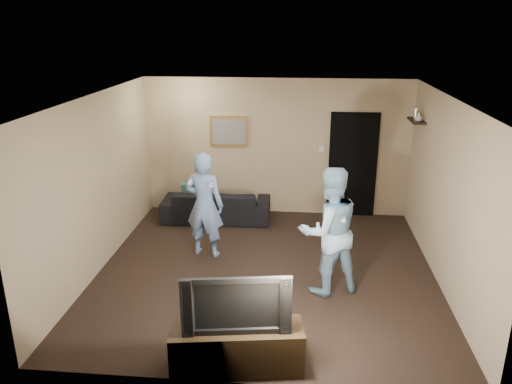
# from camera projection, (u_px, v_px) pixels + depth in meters

# --- Properties ---
(ground) EXTENTS (5.00, 5.00, 0.00)m
(ground) POSITION_uv_depth(u_px,v_px,m) (266.00, 271.00, 7.54)
(ground) COLOR black
(ground) RESTS_ON ground
(ceiling) EXTENTS (5.00, 5.00, 0.04)m
(ceiling) POSITION_uv_depth(u_px,v_px,m) (267.00, 98.00, 6.70)
(ceiling) COLOR silver
(ceiling) RESTS_ON wall_back
(wall_back) EXTENTS (5.00, 0.04, 2.60)m
(wall_back) POSITION_uv_depth(u_px,v_px,m) (276.00, 147.00, 9.47)
(wall_back) COLOR tan
(wall_back) RESTS_ON ground
(wall_front) EXTENTS (5.00, 0.04, 2.60)m
(wall_front) POSITION_uv_depth(u_px,v_px,m) (247.00, 272.00, 4.76)
(wall_front) COLOR tan
(wall_front) RESTS_ON ground
(wall_left) EXTENTS (0.04, 5.00, 2.60)m
(wall_left) POSITION_uv_depth(u_px,v_px,m) (97.00, 184.00, 7.34)
(wall_left) COLOR tan
(wall_left) RESTS_ON ground
(wall_right) EXTENTS (0.04, 5.00, 2.60)m
(wall_right) POSITION_uv_depth(u_px,v_px,m) (446.00, 195.00, 6.90)
(wall_right) COLOR tan
(wall_right) RESTS_ON ground
(sofa) EXTENTS (2.03, 0.84, 0.59)m
(sofa) POSITION_uv_depth(u_px,v_px,m) (216.00, 205.00, 9.40)
(sofa) COLOR black
(sofa) RESTS_ON ground
(throw_pillow) EXTENTS (0.48, 0.23, 0.46)m
(throw_pillow) POSITION_uv_depth(u_px,v_px,m) (194.00, 195.00, 9.37)
(throw_pillow) COLOR #1C5445
(throw_pillow) RESTS_ON sofa
(painting_frame) EXTENTS (0.72, 0.05, 0.57)m
(painting_frame) POSITION_uv_depth(u_px,v_px,m) (229.00, 131.00, 9.43)
(painting_frame) COLOR olive
(painting_frame) RESTS_ON wall_back
(painting_canvas) EXTENTS (0.62, 0.01, 0.47)m
(painting_canvas) POSITION_uv_depth(u_px,v_px,m) (229.00, 132.00, 9.41)
(painting_canvas) COLOR slate
(painting_canvas) RESTS_ON painting_frame
(doorway) EXTENTS (0.90, 0.06, 2.00)m
(doorway) POSITION_uv_depth(u_px,v_px,m) (353.00, 165.00, 9.41)
(doorway) COLOR black
(doorway) RESTS_ON ground
(light_switch) EXTENTS (0.08, 0.02, 0.12)m
(light_switch) POSITION_uv_depth(u_px,v_px,m) (321.00, 149.00, 9.37)
(light_switch) COLOR silver
(light_switch) RESTS_ON wall_back
(wall_shelf) EXTENTS (0.20, 0.60, 0.03)m
(wall_shelf) POSITION_uv_depth(u_px,v_px,m) (416.00, 121.00, 8.38)
(wall_shelf) COLOR black
(wall_shelf) RESTS_ON wall_right
(shelf_vase) EXTENTS (0.16, 0.16, 0.13)m
(shelf_vase) POSITION_uv_depth(u_px,v_px,m) (419.00, 117.00, 8.22)
(shelf_vase) COLOR silver
(shelf_vase) RESTS_ON wall_shelf
(shelf_figurine) EXTENTS (0.06, 0.06, 0.18)m
(shelf_figurine) POSITION_uv_depth(u_px,v_px,m) (416.00, 113.00, 8.44)
(shelf_figurine) COLOR white
(shelf_figurine) RESTS_ON wall_shelf
(tv_console) EXTENTS (1.47, 0.66, 0.51)m
(tv_console) POSITION_uv_depth(u_px,v_px,m) (237.00, 348.00, 5.35)
(tv_console) COLOR black
(tv_console) RESTS_ON ground
(television) EXTENTS (1.14, 0.31, 0.65)m
(television) POSITION_uv_depth(u_px,v_px,m) (236.00, 301.00, 5.16)
(television) COLOR black
(television) RESTS_ON tv_console
(wii_player_left) EXTENTS (0.68, 0.55, 1.69)m
(wii_player_left) POSITION_uv_depth(u_px,v_px,m) (205.00, 205.00, 7.81)
(wii_player_left) COLOR #7294C6
(wii_player_left) RESTS_ON ground
(wii_player_right) EXTENTS (1.06, 0.95, 1.79)m
(wii_player_right) POSITION_uv_depth(u_px,v_px,m) (329.00, 231.00, 6.71)
(wii_player_right) COLOR #93BBD6
(wii_player_right) RESTS_ON ground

